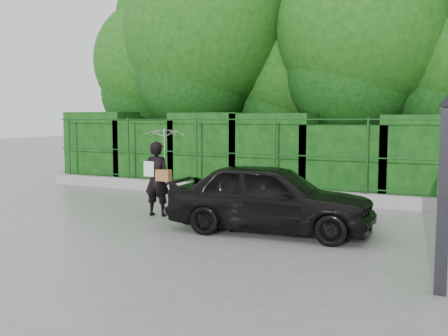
% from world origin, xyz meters
% --- Properties ---
extents(ground, '(80.00, 80.00, 0.00)m').
position_xyz_m(ground, '(0.00, 0.00, 0.00)').
color(ground, gray).
extents(kerb, '(14.00, 0.25, 0.30)m').
position_xyz_m(kerb, '(0.00, 4.50, 0.15)').
color(kerb, '#9E9E99').
rests_on(kerb, ground).
extents(fence, '(14.13, 0.06, 1.80)m').
position_xyz_m(fence, '(0.22, 4.50, 1.20)').
color(fence, '#144116').
rests_on(fence, kerb).
extents(hedge, '(14.20, 1.20, 2.28)m').
position_xyz_m(hedge, '(-0.02, 5.50, 1.08)').
color(hedge, black).
rests_on(hedge, ground).
extents(trees, '(17.10, 6.15, 8.08)m').
position_xyz_m(trees, '(1.14, 7.74, 4.62)').
color(trees, black).
rests_on(trees, ground).
extents(gate, '(0.22, 2.33, 2.36)m').
position_xyz_m(gate, '(4.60, -0.72, 1.19)').
color(gate, black).
rests_on(gate, ground).
extents(woman, '(0.90, 0.90, 1.88)m').
position_xyz_m(woman, '(-0.99, 1.37, 1.23)').
color(woman, black).
rests_on(woman, ground).
extents(car, '(3.87, 1.84, 1.28)m').
position_xyz_m(car, '(1.62, 0.98, 0.64)').
color(car, black).
rests_on(car, ground).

